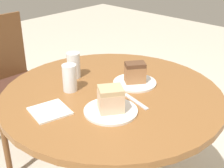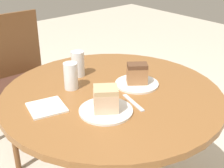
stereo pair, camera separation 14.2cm
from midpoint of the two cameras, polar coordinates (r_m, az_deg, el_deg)
The scene contains 10 objects.
table at distance 1.52m, azimuth -2.69°, elevation -7.14°, with size 1.02×1.02×0.73m.
chair at distance 2.19m, azimuth -20.16°, elevation -0.00°, with size 0.47×0.47×0.91m.
plate_near at distance 1.28m, azimuth -3.43°, elevation -5.00°, with size 0.22×0.22×0.01m.
plate_far at distance 1.52m, azimuth 1.51°, elevation 0.19°, with size 0.21×0.21×0.01m.
cake_slice_near at distance 1.25m, azimuth -3.49°, elevation -2.84°, with size 0.13×0.13×0.10m.
cake_slice_far at distance 1.49m, azimuth 1.53°, elevation 2.06°, with size 0.11×0.11×0.10m.
glass_lemonade at distance 1.45m, azimuth -10.53°, elevation 0.75°, with size 0.07×0.07×0.13m.
glass_water at distance 1.58m, azimuth -9.58°, elevation 3.12°, with size 0.07×0.07×0.13m.
napkin_stack at distance 1.32m, azimuth -14.38°, elevation -4.89°, with size 0.17×0.17×0.01m.
fork at distance 1.35m, azimuth 1.30°, elevation -3.29°, with size 0.06×0.16×0.00m.
Camera 1 is at (-0.94, -0.87, 1.38)m, focal length 50.00 mm.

